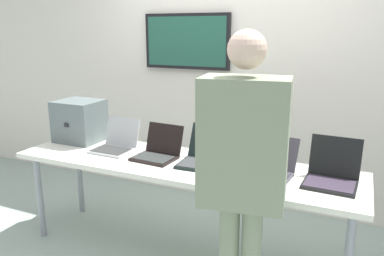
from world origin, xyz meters
TOP-DOWN VIEW (x-y plane):
  - ground at (0.00, 0.00)m, footprint 8.00×8.00m
  - back_wall at (-0.01, 1.13)m, footprint 8.00×0.11m
  - workbench at (0.00, 0.00)m, footprint 2.61×0.70m
  - equipment_box at (-1.06, 0.15)m, footprint 0.38×0.34m
  - laptop_station_0 at (-0.62, 0.05)m, footprint 0.32×0.32m
  - laptop_station_1 at (-0.21, 0.02)m, footprint 0.34×0.33m
  - laptop_station_2 at (0.19, 0.06)m, footprint 0.38×0.40m
  - laptop_station_3 at (0.64, 0.03)m, footprint 0.37×0.37m
  - laptop_station_4 at (1.05, 0.04)m, footprint 0.34×0.35m
  - person at (0.65, -0.62)m, footprint 0.50×0.63m
  - coffee_mug at (0.64, -0.25)m, footprint 0.07×0.07m

SIDE VIEW (x-z plane):
  - ground at x=0.00m, z-range -0.04..0.00m
  - workbench at x=0.00m, z-range 0.33..1.09m
  - coffee_mug at x=0.64m, z-range 0.76..0.86m
  - laptop_station_3 at x=0.64m, z-range 0.70..0.94m
  - laptop_station_1 at x=-0.21m, z-range 0.70..0.94m
  - laptop_station_0 at x=-0.62m, z-range 0.70..0.95m
  - laptop_station_2 at x=0.19m, z-range 0.69..0.95m
  - laptop_station_4 at x=1.05m, z-range 0.69..0.97m
  - equipment_box at x=-1.06m, z-range 0.76..1.13m
  - person at x=0.65m, z-range 0.19..1.91m
  - back_wall at x=-0.01m, z-range 0.01..2.56m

